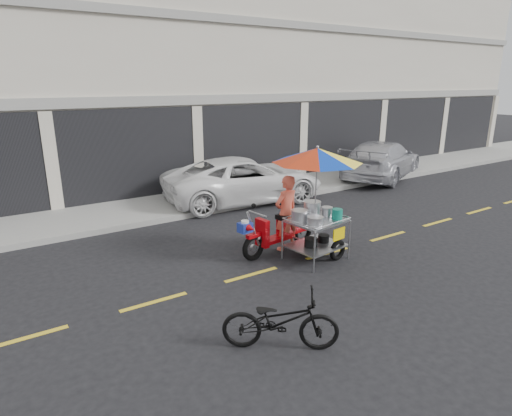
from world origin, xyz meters
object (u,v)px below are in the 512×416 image
near_bicycle (280,321)px  silver_pickup (382,159)px  white_pickup (244,180)px  food_vendor_rig (305,187)px

near_bicycle → silver_pickup: bearing=-19.3°
silver_pickup → near_bicycle: 12.19m
white_pickup → near_bicycle: bearing=159.1°
silver_pickup → near_bicycle: size_ratio=3.02×
white_pickup → silver_pickup: size_ratio=1.01×
white_pickup → near_bicycle: white_pickup is taller
silver_pickup → food_vendor_rig: bearing=96.2°
silver_pickup → food_vendor_rig: food_vendor_rig is taller
near_bicycle → food_vendor_rig: bearing=-8.5°
white_pickup → food_vendor_rig: food_vendor_rig is taller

